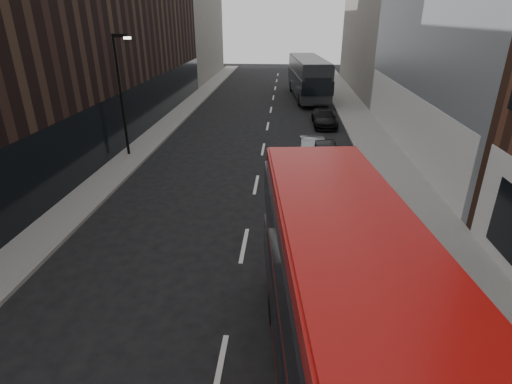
% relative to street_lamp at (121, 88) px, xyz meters
% --- Properties ---
extents(sidewalk_right, '(3.00, 80.00, 0.15)m').
position_rel_street_lamp_xyz_m(sidewalk_right, '(15.72, 7.00, -4.11)').
color(sidewalk_right, slate).
rests_on(sidewalk_right, ground).
extents(sidewalk_left, '(2.00, 80.00, 0.15)m').
position_rel_street_lamp_xyz_m(sidewalk_left, '(0.22, 7.00, -4.11)').
color(sidewalk_left, slate).
rests_on(sidewalk_left, ground).
extents(building_left_mid, '(5.00, 24.00, 14.00)m').
position_rel_street_lamp_xyz_m(building_left_mid, '(-3.28, 12.00, 2.82)').
color(building_left_mid, black).
rests_on(building_left_mid, ground).
extents(building_left_far, '(5.00, 20.00, 13.00)m').
position_rel_street_lamp_xyz_m(building_left_far, '(-3.28, 34.00, 2.32)').
color(building_left_far, '#6A645E').
rests_on(building_left_far, ground).
extents(street_lamp, '(1.06, 0.22, 7.00)m').
position_rel_street_lamp_xyz_m(street_lamp, '(0.00, 0.00, 0.00)').
color(street_lamp, black).
rests_on(street_lamp, sidewalk_left).
extents(red_bus, '(3.98, 11.73, 4.66)m').
position_rel_street_lamp_xyz_m(red_bus, '(11.07, -17.53, -1.59)').
color(red_bus, '#9F0C09').
rests_on(red_bus, ground).
extents(grey_bus, '(4.17, 12.85, 4.08)m').
position_rel_street_lamp_xyz_m(grey_bus, '(11.81, 20.05, -2.00)').
color(grey_bus, black).
rests_on(grey_bus, ground).
extents(car_a, '(1.83, 4.45, 1.51)m').
position_rel_street_lamp_xyz_m(car_a, '(12.01, -1.15, -3.43)').
color(car_a, black).
rests_on(car_a, ground).
extents(car_b, '(1.48, 4.10, 1.35)m').
position_rel_street_lamp_xyz_m(car_b, '(11.30, 0.00, -3.51)').
color(car_b, gray).
rests_on(car_b, ground).
extents(car_c, '(1.94, 4.50, 1.29)m').
position_rel_street_lamp_xyz_m(car_c, '(12.69, 8.51, -3.53)').
color(car_c, black).
rests_on(car_c, ground).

